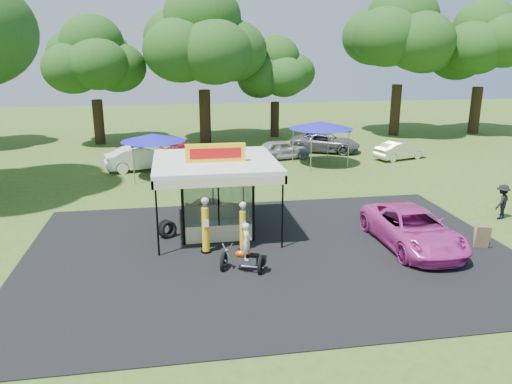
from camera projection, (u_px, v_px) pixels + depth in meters
The scene contains 23 objects.
ground at pixel (281, 274), 18.65m from camera, with size 120.00×120.00×0.00m, color #34531A.
asphalt_apron at pixel (271, 253), 20.54m from camera, with size 20.00×14.00×0.04m, color black.
gas_station_kiosk at pixel (215, 194), 22.57m from camera, with size 5.40×5.40×4.18m.
gas_pump_left at pixel (206, 226), 20.28m from camera, with size 0.46×0.46×2.45m.
gas_pump_right at pixel (243, 227), 20.58m from camera, with size 0.40×0.40×2.14m.
motorcycle at pixel (245, 252), 18.65m from camera, with size 1.79×1.29×2.02m.
spare_tires at pixel (167, 229), 22.13m from camera, with size 1.03×0.93×0.84m.
a_frame_sign at pixel (482, 237), 20.92m from camera, with size 0.63×0.67×1.04m.
kiosk_car at pixel (212, 207), 25.02m from camera, with size 1.13×2.82×0.96m, color yellow.
pink_sedan at pixel (413, 229), 21.05m from camera, with size 2.68×5.80×1.61m, color #D0389D.
spectator_east_a at pixel (502, 202), 24.52m from camera, with size 1.12×0.65×1.74m, color black.
bg_car_a at pixel (143, 158), 34.48m from camera, with size 1.76×5.03×1.66m, color white.
bg_car_b at pixel (192, 153), 36.65m from camera, with size 2.00×4.93×1.43m, color #AA0D15.
bg_car_c at pixel (282, 149), 37.85m from camera, with size 1.74×4.33×1.48m, color #9D9DA1.
bg_car_d at pixel (325, 142), 40.47m from camera, with size 2.57×5.57×1.55m, color #5A595C.
bg_car_e at pixel (400, 150), 37.82m from camera, with size 1.44×4.13×1.36m, color beige.
tent_west at pixel (153, 138), 31.97m from camera, with size 4.12×4.12×2.88m.
tent_east at pixel (321, 125), 35.45m from camera, with size 4.51×4.51×3.16m.
oak_far_b at pixel (94, 64), 42.29m from camera, with size 8.94×8.94×10.67m.
oak_far_c at pixel (203, 45), 42.35m from camera, with size 11.19×11.19×13.18m.
oak_far_d at pixel (275, 74), 46.24m from camera, with size 7.64×7.64×9.09m.
oak_far_e at pixel (400, 44), 46.30m from camera, with size 11.25×11.25×13.39m.
oak_far_f at pixel (482, 51), 47.46m from camera, with size 10.22×10.22×12.32m.
Camera 1 is at (-3.73, -16.67, 8.13)m, focal length 35.00 mm.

